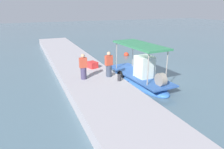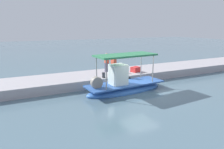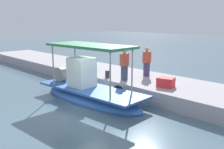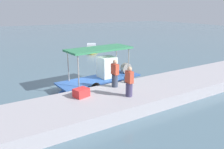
% 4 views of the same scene
% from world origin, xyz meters
% --- Properties ---
extents(ground_plane, '(120.00, 120.00, 0.00)m').
position_xyz_m(ground_plane, '(0.00, 0.00, 0.00)').
color(ground_plane, slate).
extents(dock_quay, '(36.00, 3.68, 0.70)m').
position_xyz_m(dock_quay, '(0.00, -3.89, 0.35)').
color(dock_quay, '#A8A3A9').
rests_on(dock_quay, ground_plane).
extents(main_fishing_boat, '(6.27, 2.31, 3.08)m').
position_xyz_m(main_fishing_boat, '(0.95, -0.55, 0.46)').
color(main_fishing_boat, '#3972C7').
rests_on(main_fishing_boat, ground_plane).
extents(fisherman_near_bollard, '(0.37, 0.47, 1.65)m').
position_xyz_m(fisherman_near_bollard, '(0.55, -4.43, 1.45)').
color(fisherman_near_bollard, '#40395C').
rests_on(fisherman_near_bollard, dock_quay).
extents(fisherman_by_crate, '(0.41, 0.50, 1.68)m').
position_xyz_m(fisherman_by_crate, '(0.70, -2.75, 1.46)').
color(fisherman_by_crate, '#374053').
rests_on(fisherman_by_crate, dock_quay).
extents(mooring_bollard, '(0.24, 0.24, 0.42)m').
position_xyz_m(mooring_bollard, '(1.73, -2.46, 0.91)').
color(mooring_bollard, '#2D2D33').
rests_on(mooring_bollard, dock_quay).
extents(cargo_crate, '(0.89, 0.78, 0.45)m').
position_xyz_m(cargo_crate, '(-1.68, -3.14, 0.93)').
color(cargo_crate, red).
rests_on(cargo_crate, dock_quay).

